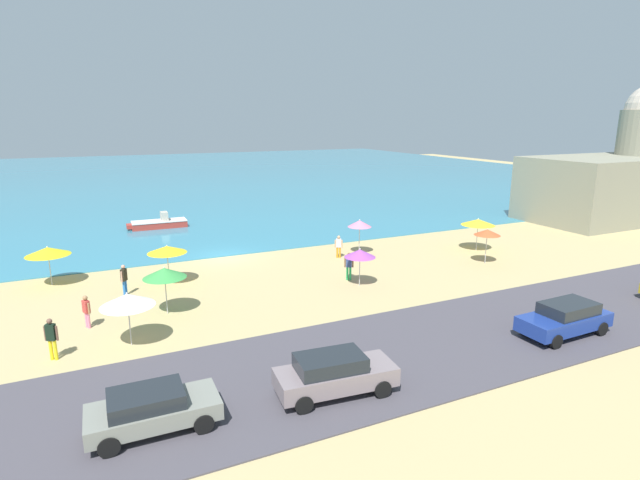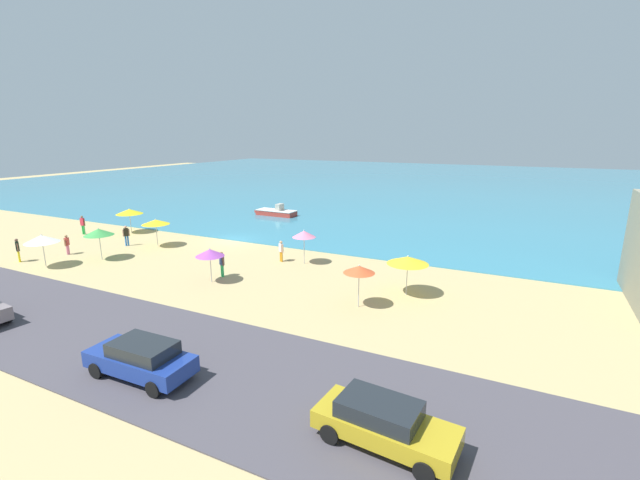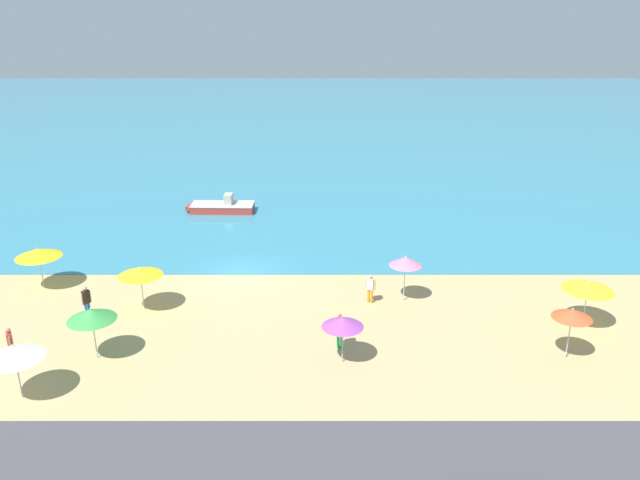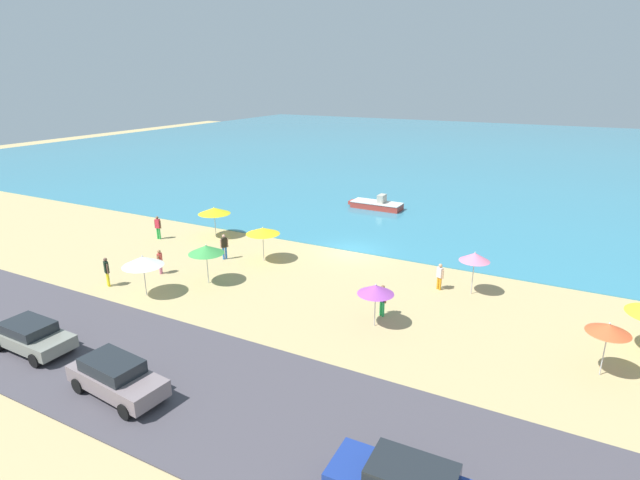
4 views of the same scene
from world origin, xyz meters
TOP-DOWN VIEW (x-y plane):
  - ground_plane at (0.00, 0.00)m, footprint 160.00×160.00m
  - sea at (0.00, 55.00)m, footprint 150.00×110.00m
  - coastal_road at (0.00, -18.00)m, footprint 80.00×8.00m
  - beach_umbrella_0 at (-7.39, -12.38)m, footprint 2.32×2.32m
  - beach_umbrella_1 at (9.17, -3.42)m, footprint 1.74×1.74m
  - beach_umbrella_2 at (-5.39, -9.31)m, footprint 2.15×2.15m
  - beach_umbrella_3 at (-10.94, -1.76)m, footprint 2.50×2.50m
  - beach_umbrella_4 at (5.64, -9.67)m, footprint 1.85×1.85m
  - beach_umbrella_5 at (15.75, -9.30)m, footprint 1.76×1.76m
  - beach_umbrella_6 at (-4.55, -4.52)m, footprint 2.29×2.29m
  - beach_umbrella_7 at (17.67, -6.30)m, footprint 2.48×2.48m
  - bather_0 at (-10.41, -12.49)m, footprint 0.52×0.36m
  - bather_1 at (5.58, -8.47)m, footprint 0.51×0.36m
  - bather_2 at (7.34, -3.69)m, footprint 0.51×0.37m
  - bather_3 at (-9.08, -9.53)m, footprint 0.36×0.52m
  - bather_4 at (-7.10, -5.50)m, footprint 0.38×0.49m
  - bather_5 at (-14.43, -4.32)m, footprint 0.56×0.28m
  - parked_car_1 at (20.40, -19.24)m, footprint 4.53×2.12m
  - parked_car_2 at (10.64, -19.78)m, footprint 4.47×1.97m
  - skiff_nearshore at (-2.87, 12.06)m, footprint 5.20×1.93m

SIDE VIEW (x-z plane):
  - ground_plane at x=0.00m, z-range 0.00..0.00m
  - sea at x=0.00m, z-range 0.00..0.05m
  - coastal_road at x=0.00m, z-range 0.00..0.06m
  - skiff_nearshore at x=-2.87m, z-range -0.27..1.13m
  - parked_car_1 at x=20.40m, z-range 0.10..1.55m
  - parked_car_2 at x=10.64m, z-range 0.10..1.61m
  - bather_3 at x=-9.08m, z-range 0.09..1.70m
  - bather_2 at x=7.34m, z-range 0.10..1.72m
  - bather_1 at x=5.58m, z-range 0.11..1.85m
  - bather_4 at x=-7.10m, z-range 0.11..1.89m
  - bather_0 at x=-10.41m, z-range 0.11..1.93m
  - bather_5 at x=-14.43m, z-range 0.12..1.94m
  - beach_umbrella_4 at x=5.64m, z-range 0.84..3.14m
  - beach_umbrella_3 at x=-10.94m, z-range 0.89..3.30m
  - beach_umbrella_0 at x=-7.39m, z-range 0.88..3.32m
  - beach_umbrella_6 at x=-4.55m, z-range 0.93..3.36m
  - beach_umbrella_2 at x=-5.39m, z-range 0.92..3.42m
  - beach_umbrella_7 at x=17.67m, z-range 0.94..3.41m
  - beach_umbrella_5 at x=15.75m, z-range 0.96..3.43m
  - beach_umbrella_1 at x=9.17m, z-range 0.98..3.57m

